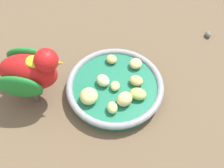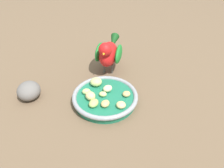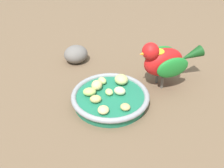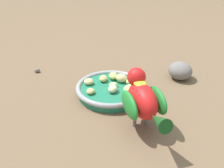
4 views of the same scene
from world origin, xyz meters
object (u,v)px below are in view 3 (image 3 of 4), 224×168
object	(u,v)px
apple_piece_2	(121,79)
apple_piece_6	(96,99)
apple_piece_4	(120,91)
apple_piece_1	(109,92)
rock_large	(76,54)
apple_piece_0	(102,81)
apple_piece_7	(103,110)
apple_piece_5	(125,107)
parrot	(165,60)
apple_piece_8	(97,85)
feeding_bowl	(110,98)
apple_piece_3	(89,92)

from	to	relation	value
apple_piece_2	apple_piece_6	bearing A→B (deg)	151.76
apple_piece_4	apple_piece_1	bearing A→B (deg)	107.35
apple_piece_4	rock_large	world-z (taller)	rock_large
apple_piece_1	apple_piece_2	size ratio (longest dim) A/B	0.63
apple_piece_0	apple_piece_7	bearing A→B (deg)	-165.84
apple_piece_5	apple_piece_2	bearing A→B (deg)	14.73
apple_piece_1	parrot	xyz separation A→B (m)	(0.11, -0.14, 0.05)
apple_piece_5	parrot	xyz separation A→B (m)	(0.16, -0.09, 0.05)
apple_piece_4	apple_piece_8	xyz separation A→B (m)	(0.01, 0.07, 0.00)
feeding_bowl	rock_large	world-z (taller)	rock_large
apple_piece_5	rock_large	bearing A→B (deg)	40.27
apple_piece_0	apple_piece_8	xyz separation A→B (m)	(-0.03, 0.01, 0.00)
apple_piece_4	apple_piece_8	size ratio (longest dim) A/B	0.91
apple_piece_0	apple_piece_3	distance (m)	0.06
apple_piece_4	apple_piece_6	xyz separation A→B (m)	(-0.05, 0.06, -0.00)
feeding_bowl	apple_piece_0	world-z (taller)	apple_piece_0
apple_piece_5	apple_piece_6	bearing A→B (deg)	79.30
apple_piece_2	apple_piece_5	bearing A→B (deg)	-165.27
apple_piece_1	apple_piece_8	bearing A→B (deg)	63.47
apple_piece_7	apple_piece_8	size ratio (longest dim) A/B	0.83
apple_piece_1	apple_piece_7	world-z (taller)	apple_piece_7
apple_piece_0	apple_piece_4	bearing A→B (deg)	-124.74
feeding_bowl	apple_piece_7	bearing A→B (deg)	177.70
feeding_bowl	apple_piece_1	bearing A→B (deg)	54.78
apple_piece_1	apple_piece_3	size ratio (longest dim) A/B	0.70
apple_piece_2	apple_piece_3	xyz separation A→B (m)	(-0.07, 0.07, -0.00)
apple_piece_3	apple_piece_1	bearing A→B (deg)	-78.48
apple_piece_5	apple_piece_7	xyz separation A→B (m)	(-0.02, 0.05, 0.00)
apple_piece_2	rock_large	distance (m)	0.22
apple_piece_4	rock_large	xyz separation A→B (m)	(0.18, 0.18, -0.01)
apple_piece_1	apple_piece_5	world-z (taller)	same
apple_piece_7	rock_large	size ratio (longest dim) A/B	0.36
apple_piece_3	apple_piece_4	world-z (taller)	same
feeding_bowl	apple_piece_5	world-z (taller)	apple_piece_5
apple_piece_1	rock_large	size ratio (longest dim) A/B	0.31
rock_large	apple_piece_7	bearing A→B (deg)	-149.78
apple_piece_1	apple_piece_7	distance (m)	0.07
apple_piece_1	apple_piece_7	bearing A→B (deg)	-178.77
apple_piece_7	rock_large	world-z (taller)	rock_large
apple_piece_0	apple_piece_5	distance (m)	0.13
apple_piece_4	apple_piece_5	world-z (taller)	apple_piece_4
apple_piece_4	apple_piece_8	world-z (taller)	apple_piece_8
apple_piece_0	apple_piece_8	world-z (taller)	apple_piece_8
apple_piece_2	rock_large	size ratio (longest dim) A/B	0.49
apple_piece_1	apple_piece_4	size ratio (longest dim) A/B	0.79
apple_piece_7	apple_piece_8	distance (m)	0.10
apple_piece_2	parrot	bearing A→B (deg)	-65.07
rock_large	apple_piece_8	bearing A→B (deg)	-146.25
rock_large	apple_piece_3	bearing A→B (deg)	-153.12
apple_piece_4	parrot	bearing A→B (deg)	-46.80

